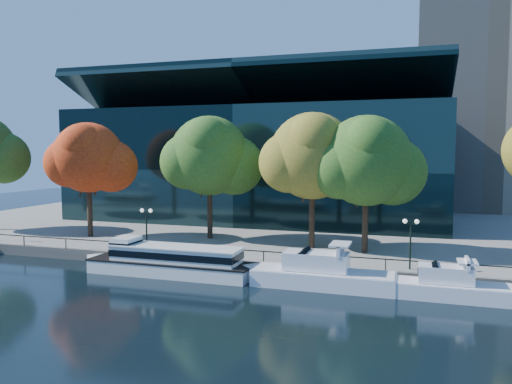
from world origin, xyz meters
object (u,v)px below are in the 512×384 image
(cruiser_near, at_px, (317,273))
(cruiser_far, at_px, (446,285))
(tree_2, at_px, (211,157))
(tour_boat, at_px, (167,260))
(tree_4, at_px, (368,163))
(lamp_1, at_px, (146,220))
(lamp_2, at_px, (411,232))
(tree_1, at_px, (89,159))
(tree_3, at_px, (314,158))

(cruiser_near, xyz_separation_m, cruiser_far, (9.25, -0.25, -0.13))
(cruiser_near, distance_m, tree_2, 20.17)
(tour_boat, height_order, tree_4, tree_4)
(lamp_1, bearing_deg, cruiser_far, -8.74)
(tour_boat, height_order, lamp_1, lamp_1)
(cruiser_far, distance_m, lamp_2, 5.61)
(tour_boat, relative_size, cruiser_far, 1.71)
(tour_boat, bearing_deg, tree_2, 94.56)
(lamp_2, bearing_deg, tree_4, 124.66)
(cruiser_far, height_order, lamp_1, lamp_1)
(tree_4, bearing_deg, lamp_2, -55.34)
(tour_boat, xyz_separation_m, tree_1, (-14.12, 9.17, 8.25))
(tree_1, height_order, tree_2, tree_2)
(tree_3, relative_size, lamp_2, 3.26)
(tree_2, relative_size, tree_4, 1.03)
(tree_3, bearing_deg, lamp_2, -34.98)
(lamp_1, height_order, lamp_2, same)
(tree_1, xyz_separation_m, tree_4, (29.81, 0.29, -0.18))
(tree_3, bearing_deg, tree_2, 171.03)
(tree_2, height_order, tree_3, tree_2)
(cruiser_far, relative_size, tree_4, 0.72)
(lamp_1, bearing_deg, tree_4, 15.98)
(tour_boat, bearing_deg, cruiser_near, 0.15)
(lamp_1, bearing_deg, cruiser_near, -12.58)
(cruiser_near, height_order, lamp_1, lamp_1)
(tour_boat, xyz_separation_m, cruiser_far, (22.08, -0.21, -0.32))
(cruiser_far, xyz_separation_m, lamp_1, (-26.16, 4.02, 3.03))
(tree_4, xyz_separation_m, lamp_2, (3.91, -5.66, -5.36))
(lamp_2, bearing_deg, tree_3, 145.02)
(tree_1, bearing_deg, lamp_2, -9.04)
(tree_1, xyz_separation_m, tree_2, (13.17, 2.79, 0.20))
(cruiser_far, bearing_deg, tree_4, 123.42)
(tree_4, height_order, lamp_2, tree_4)
(tree_1, xyz_separation_m, lamp_1, (10.04, -5.37, -5.54))
(tree_1, bearing_deg, tour_boat, -33.00)
(lamp_1, distance_m, lamp_2, 23.68)
(tree_1, relative_size, tree_2, 0.95)
(tour_boat, distance_m, tree_4, 20.02)
(tree_3, height_order, lamp_1, tree_3)
(tour_boat, height_order, tree_2, tree_2)
(tree_1, height_order, lamp_2, tree_1)
(tree_2, distance_m, tree_4, 16.83)
(cruiser_far, distance_m, tree_2, 27.49)
(cruiser_far, bearing_deg, lamp_1, 171.26)
(tree_3, relative_size, tree_4, 1.03)
(tree_1, bearing_deg, cruiser_near, -18.73)
(tree_3, xyz_separation_m, lamp_1, (-14.62, -6.34, -5.77))
(cruiser_near, relative_size, lamp_2, 2.98)
(cruiser_far, relative_size, tree_3, 0.70)
(tour_boat, bearing_deg, tree_3, 43.90)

